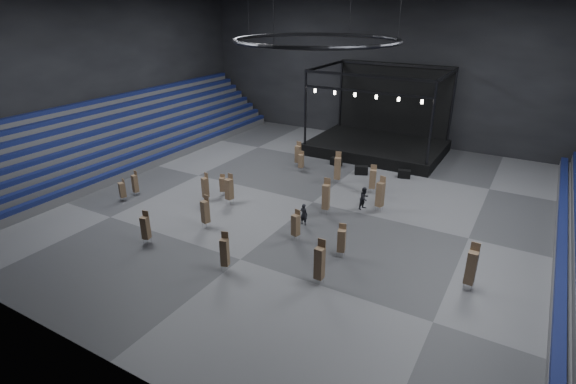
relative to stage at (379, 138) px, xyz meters
The scene contains 30 objects.
floor 16.30m from the stage, 90.00° to the right, with size 50.00×50.00×0.00m, color #515153.
wall_back 8.93m from the stage, 90.00° to the left, with size 50.00×0.20×18.00m, color black.
wall_front 37.99m from the stage, 90.00° to the right, with size 50.00×0.20×18.00m, color black.
wall_left 30.75m from the stage, 147.00° to the right, with size 0.20×42.00×18.00m, color black.
bleachers_left 28.10m from the stage, 144.71° to the right, with size 7.20×40.00×6.40m.
stage is the anchor object (origin of this frame).
truss_ring 19.93m from the stage, 90.00° to the right, with size 12.30×12.30×5.15m.
flight_case_left 7.23m from the stage, 107.45° to the right, with size 1.18×0.59×0.78m, color black.
flight_case_mid 8.14m from the stage, 82.44° to the right, with size 1.26×0.63×0.84m, color black.
flight_case_right 8.53m from the stage, 53.98° to the right, with size 1.18×0.59×0.79m, color black.
chair_stack_0 22.69m from the stage, 85.28° to the right, with size 0.57×0.57×2.32m.
chair_stack_1 27.83m from the stage, 120.19° to the right, with size 0.62×0.62×1.97m.
chair_stack_2 10.54m from the stage, 120.96° to the right, with size 0.57×0.57×2.58m.
chair_stack_3 22.06m from the stage, 111.06° to the right, with size 0.56×0.56×2.53m.
chair_stack_4 16.03m from the stage, 70.36° to the right, with size 0.65×0.65×2.96m.
chair_stack_5 17.79m from the stage, 84.01° to the right, with size 0.61×0.61×2.98m.
chair_stack_6 12.34m from the stage, 73.19° to the right, with size 0.67×0.67×2.55m.
chair_stack_7 29.05m from the stage, 103.72° to the right, with size 0.57×0.57×2.44m.
chair_stack_8 23.73m from the stage, 76.45° to the right, with size 0.61×0.61×2.35m.
chair_stack_9 20.83m from the stage, 106.41° to the right, with size 0.62×0.62×2.64m.
chair_stack_10 24.74m from the stage, 101.39° to the right, with size 0.59×0.59×2.55m.
chair_stack_11 20.24m from the stage, 111.87° to the right, with size 0.58×0.58×1.88m.
chair_stack_12 11.34m from the stage, 90.05° to the right, with size 0.68×0.68×3.03m.
chair_stack_13 26.45m from the stage, 59.25° to the right, with size 0.57×0.57×3.04m.
chair_stack_14 28.22m from the stage, 90.10° to the right, with size 0.58×0.58×2.66m.
chair_stack_15 11.08m from the stage, 113.80° to the right, with size 0.57×0.57×2.03m.
chair_stack_16 27.23m from the stage, 77.91° to the right, with size 0.52×0.52×2.98m.
chair_stack_17 26.63m from the stage, 121.72° to the right, with size 0.48×0.48×2.24m.
man_center 20.27m from the stage, 86.49° to the right, with size 0.62×0.41×1.71m, color black.
crew_member 15.87m from the stage, 74.78° to the right, with size 0.91×0.71×1.87m, color black.
Camera 1 is at (15.39, -30.89, 15.69)m, focal length 28.00 mm.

